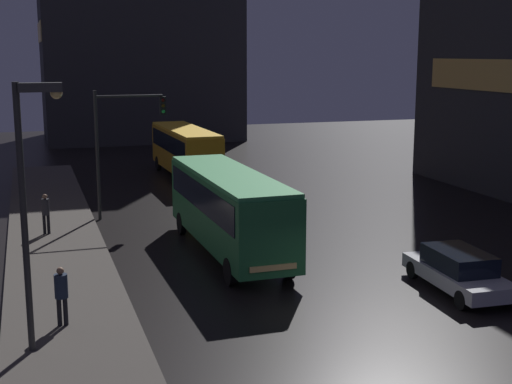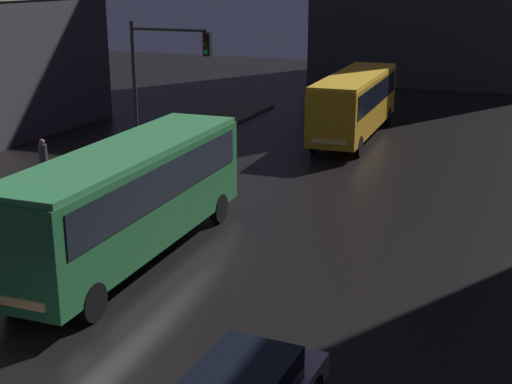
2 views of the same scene
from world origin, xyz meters
name	(u,v)px [view 1 (image 1 of 2)]	position (x,y,z in m)	size (l,w,h in m)	color
ground_plane	(372,319)	(0.00, 0.00, 0.00)	(120.00, 120.00, 0.00)	black
sidewalk_left	(58,256)	(-9.00, 10.00, 0.07)	(4.00, 48.00, 0.15)	#47423D
bus_near	(229,204)	(-2.23, 8.50, 2.11)	(2.63, 10.66, 3.42)	#236B38
bus_far	(185,148)	(-0.02, 26.84, 2.05)	(2.61, 10.52, 3.32)	orange
car_taxi	(458,270)	(4.08, 1.54, 0.75)	(2.10, 4.88, 1.46)	#B7B7BC
pedestrian_near	(61,291)	(-9.22, 2.07, 1.24)	(0.54, 0.54, 1.81)	black
pedestrian_mid	(46,211)	(-9.32, 13.65, 1.22)	(0.47, 0.47, 1.83)	black
traffic_light_main	(121,132)	(-5.49, 16.43, 4.34)	(3.53, 0.35, 6.39)	#2D2D2D
street_lamp_sidewalk	(31,175)	(-9.88, 0.47, 5.01)	(1.25, 0.36, 7.30)	#2D2D2D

